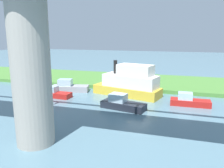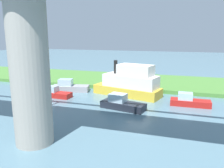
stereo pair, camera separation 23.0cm
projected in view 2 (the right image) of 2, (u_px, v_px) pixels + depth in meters
ground_plane at (115, 90)px, 32.03m from camera, size 160.00×160.00×0.00m
grassy_bank at (126, 80)px, 37.56m from camera, size 80.00×12.00×0.50m
bridge_pylon at (30, 73)px, 15.43m from camera, size 2.65×2.65×10.17m
person_on_bank at (137, 80)px, 33.08m from camera, size 0.50×0.50×1.39m
mooring_post at (125, 83)px, 32.59m from camera, size 0.20×0.20×0.84m
pontoon_yellow at (129, 83)px, 28.93m from camera, size 9.11×4.95×4.43m
riverboat_paddlewheel at (189, 101)px, 24.98m from camera, size 4.27×1.58×1.42m
motorboat_white at (55, 93)px, 28.49m from camera, size 4.14×1.62×1.36m
motorboat_red at (122, 104)px, 23.89m from camera, size 4.94×2.57×1.57m
skiff_small at (69, 87)px, 31.42m from camera, size 5.31×2.92×1.68m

